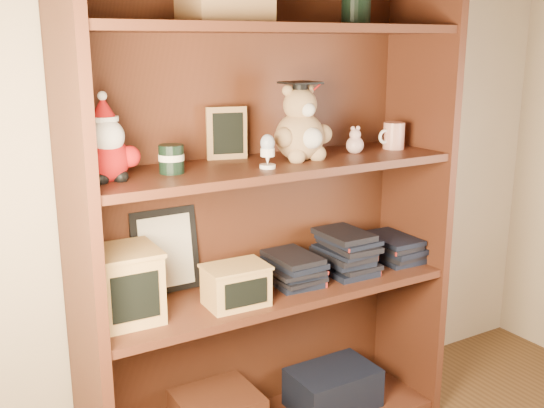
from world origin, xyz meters
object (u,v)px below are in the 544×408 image
Objects in this scene: teacher_mug at (393,136)px; grad_teddy_bear at (301,130)px; treats_box at (125,285)px; bookcase at (263,213)px.

grad_teddy_bear is at bearing -178.88° from teacher_mug.
teacher_mug is 1.01m from treats_box.
bookcase is at bearing 6.25° from treats_box.
grad_teddy_bear is 0.69m from treats_box.
treats_box is (-0.95, -0.00, -0.34)m from teacher_mug.
bookcase reaches higher than treats_box.
teacher_mug is at bearing 1.12° from grad_teddy_bear.
grad_teddy_bear is at bearing -0.65° from treats_box.
teacher_mug is at bearing -6.05° from bookcase.
bookcase is 7.84× the size of treats_box.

